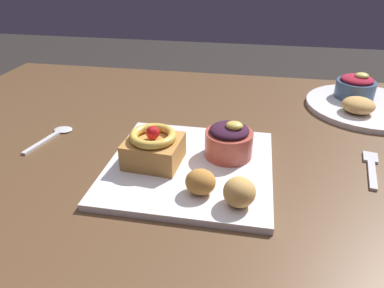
% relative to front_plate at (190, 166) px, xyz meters
% --- Properties ---
extents(dining_table, '(1.47, 0.94, 0.73)m').
position_rel_front_plate_xyz_m(dining_table, '(0.06, 0.08, -0.09)').
color(dining_table, brown).
rests_on(dining_table, ground_plane).
extents(front_plate, '(0.28, 0.28, 0.01)m').
position_rel_front_plate_xyz_m(front_plate, '(0.00, 0.00, 0.00)').
color(front_plate, white).
rests_on(front_plate, dining_table).
extents(cake_slice, '(0.10, 0.09, 0.07)m').
position_rel_front_plate_xyz_m(cake_slice, '(-0.06, -0.01, 0.04)').
color(cake_slice, '#B77F3D').
rests_on(cake_slice, front_plate).
extents(berry_ramekin, '(0.09, 0.09, 0.07)m').
position_rel_front_plate_xyz_m(berry_ramekin, '(0.07, 0.04, 0.04)').
color(berry_ramekin, '#B24C3D').
rests_on(berry_ramekin, front_plate).
extents(fritter_front, '(0.05, 0.05, 0.04)m').
position_rel_front_plate_xyz_m(fritter_front, '(0.09, -0.10, 0.03)').
color(fritter_front, tan).
rests_on(fritter_front, front_plate).
extents(fritter_middle, '(0.05, 0.04, 0.04)m').
position_rel_front_plate_xyz_m(fritter_middle, '(0.03, -0.08, 0.03)').
color(fritter_middle, '#BC7F38').
rests_on(fritter_middle, front_plate).
extents(back_plate, '(0.29, 0.29, 0.01)m').
position_rel_front_plate_xyz_m(back_plate, '(0.38, 0.34, 0.00)').
color(back_plate, white).
rests_on(back_plate, dining_table).
extents(back_ramekin, '(0.09, 0.09, 0.07)m').
position_rel_front_plate_xyz_m(back_ramekin, '(0.35, 0.38, 0.03)').
color(back_ramekin, '#3D5675').
rests_on(back_ramekin, back_plate).
extents(back_pastry, '(0.07, 0.07, 0.04)m').
position_rel_front_plate_xyz_m(back_pastry, '(0.34, 0.28, 0.02)').
color(back_pastry, tan).
rests_on(back_pastry, back_plate).
extents(fork, '(0.04, 0.13, 0.00)m').
position_rel_front_plate_xyz_m(fork, '(0.32, 0.06, -0.00)').
color(fork, silver).
rests_on(fork, dining_table).
extents(spoon, '(0.05, 0.13, 0.00)m').
position_rel_front_plate_xyz_m(spoon, '(-0.30, 0.07, -0.00)').
color(spoon, silver).
rests_on(spoon, dining_table).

